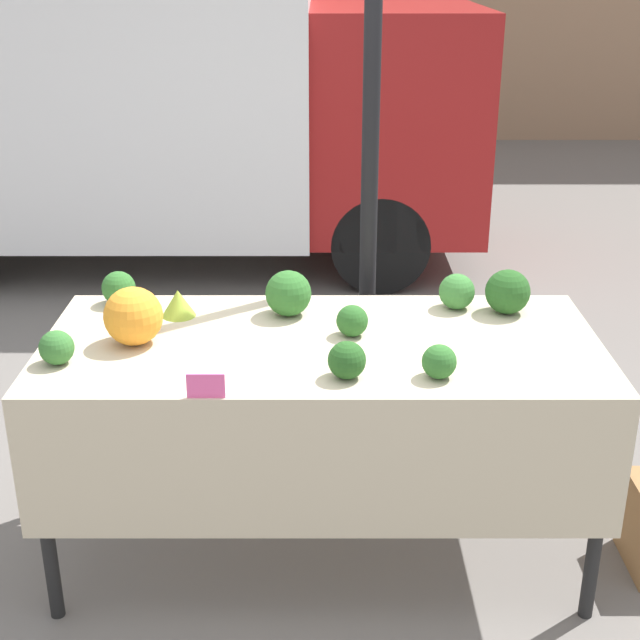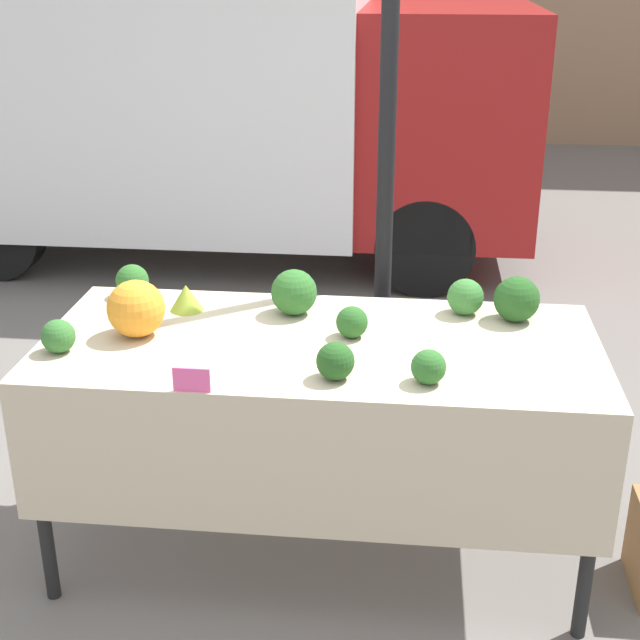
{
  "view_description": "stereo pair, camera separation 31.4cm",
  "coord_description": "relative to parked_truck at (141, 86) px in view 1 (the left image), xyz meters",
  "views": [
    {
      "loc": [
        -0.01,
        -2.9,
        2.18
      ],
      "look_at": [
        0.0,
        0.0,
        0.97
      ],
      "focal_mm": 50.0,
      "sensor_mm": 36.0,
      "label": 1
    },
    {
      "loc": [
        0.31,
        -2.88,
        2.18
      ],
      "look_at": [
        0.0,
        0.0,
        0.97
      ],
      "focal_mm": 50.0,
      "sensor_mm": 36.0,
      "label": 2
    }
  ],
  "objects": [
    {
      "name": "broccoli_head_2",
      "position": [
        0.38,
        -3.79,
        -0.32
      ],
      "size": [
        0.12,
        0.12,
        0.12
      ],
      "color": "#336B2D",
      "rests_on": "market_table"
    },
    {
      "name": "broccoli_head_5",
      "position": [
        1.35,
        -3.9,
        -0.32
      ],
      "size": [
        0.13,
        0.13,
        0.13
      ],
      "color": "#23511E",
      "rests_on": "market_table"
    },
    {
      "name": "broccoli_head_1",
      "position": [
        1.98,
        -3.34,
        -0.3
      ],
      "size": [
        0.17,
        0.17,
        0.17
      ],
      "color": "#23511E",
      "rests_on": "market_table"
    },
    {
      "name": "romanesco_head",
      "position": [
        0.73,
        -3.37,
        -0.33
      ],
      "size": [
        0.13,
        0.13,
        0.1
      ],
      "color": "#93B238",
      "rests_on": "market_table"
    },
    {
      "name": "broccoli_head_6",
      "position": [
        1.79,
        -3.29,
        -0.31
      ],
      "size": [
        0.14,
        0.14,
        0.14
      ],
      "color": "#387533",
      "rests_on": "market_table"
    },
    {
      "name": "tent_pole",
      "position": [
        1.47,
        -2.94,
        0.09
      ],
      "size": [
        0.07,
        0.07,
        2.72
      ],
      "color": "black",
      "rests_on": "ground_plane"
    },
    {
      "name": "orange_cauliflower",
      "position": [
        0.61,
        -3.62,
        -0.28
      ],
      "size": [
        0.21,
        0.21,
        0.21
      ],
      "color": "orange",
      "rests_on": "market_table"
    },
    {
      "name": "market_table",
      "position": [
        1.27,
        -3.67,
        -0.49
      ],
      "size": [
        1.99,
        0.9,
        0.89
      ],
      "color": "beige",
      "rests_on": "ground_plane"
    },
    {
      "name": "ground_plane",
      "position": [
        1.27,
        -3.6,
        -1.27
      ],
      "size": [
        40.0,
        40.0,
        0.0
      ],
      "primitive_type": "plane",
      "color": "slate"
    },
    {
      "name": "price_sign",
      "position": [
        0.91,
        -4.04,
        -0.34
      ],
      "size": [
        0.12,
        0.01,
        0.08
      ],
      "color": "#F45B9E",
      "rests_on": "market_table"
    },
    {
      "name": "broccoli_head_7",
      "position": [
        1.14,
        -3.36,
        -0.3
      ],
      "size": [
        0.17,
        0.17,
        0.17
      ],
      "color": "#2D6628",
      "rests_on": "market_table"
    },
    {
      "name": "parked_truck",
      "position": [
        0.0,
        0.0,
        0.0
      ],
      "size": [
        4.46,
        1.8,
        2.41
      ],
      "color": "white",
      "rests_on": "ground_plane"
    },
    {
      "name": "broccoli_head_4",
      "position": [
        0.48,
        -3.24,
        -0.32
      ],
      "size": [
        0.13,
        0.13,
        0.13
      ],
      "color": "#2D6628",
      "rests_on": "market_table"
    },
    {
      "name": "broccoli_head_0",
      "position": [
        1.65,
        -3.9,
        -0.33
      ],
      "size": [
        0.11,
        0.11,
        0.11
      ],
      "color": "#2D6628",
      "rests_on": "market_table"
    },
    {
      "name": "broccoli_head_3",
      "position": [
        1.38,
        -3.55,
        -0.33
      ],
      "size": [
        0.12,
        0.12,
        0.12
      ],
      "color": "#285B23",
      "rests_on": "market_table"
    }
  ]
}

